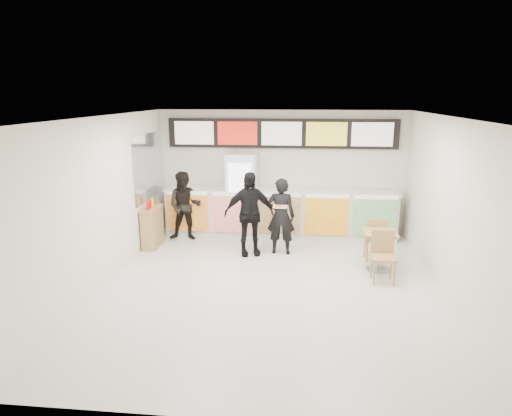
# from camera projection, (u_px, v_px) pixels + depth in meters

# --- Properties ---
(floor) EXTENTS (7.00, 7.00, 0.00)m
(floor) POSITION_uv_depth(u_px,v_px,m) (271.00, 287.00, 8.20)
(floor) COLOR beige
(floor) RESTS_ON ground
(ceiling) EXTENTS (7.00, 7.00, 0.00)m
(ceiling) POSITION_uv_depth(u_px,v_px,m) (272.00, 117.00, 7.47)
(ceiling) COLOR white
(ceiling) RESTS_ON wall_back
(wall_back) EXTENTS (6.00, 0.00, 6.00)m
(wall_back) POSITION_uv_depth(u_px,v_px,m) (281.00, 172.00, 11.21)
(wall_back) COLOR silver
(wall_back) RESTS_ON floor
(wall_left) EXTENTS (0.00, 7.00, 7.00)m
(wall_left) POSITION_uv_depth(u_px,v_px,m) (104.00, 202.00, 8.13)
(wall_left) COLOR silver
(wall_left) RESTS_ON floor
(wall_right) EXTENTS (0.00, 7.00, 7.00)m
(wall_right) POSITION_uv_depth(u_px,v_px,m) (452.00, 210.00, 7.54)
(wall_right) COLOR silver
(wall_right) RESTS_ON floor
(service_counter) EXTENTS (5.56, 0.77, 1.14)m
(service_counter) POSITION_uv_depth(u_px,v_px,m) (280.00, 213.00, 11.04)
(service_counter) COLOR silver
(service_counter) RESTS_ON floor
(menu_board) EXTENTS (5.50, 0.14, 0.70)m
(menu_board) POSITION_uv_depth(u_px,v_px,m) (282.00, 133.00, 10.90)
(menu_board) COLOR black
(menu_board) RESTS_ON wall_back
(drinks_fridge) EXTENTS (0.70, 0.67, 2.00)m
(drinks_fridge) POSITION_uv_depth(u_px,v_px,m) (242.00, 194.00, 11.05)
(drinks_fridge) COLOR white
(drinks_fridge) RESTS_ON floor
(mirror_panel) EXTENTS (0.01, 2.00, 1.50)m
(mirror_panel) POSITION_uv_depth(u_px,v_px,m) (149.00, 167.00, 10.43)
(mirror_panel) COLOR #B2B7BF
(mirror_panel) RESTS_ON wall_left
(customer_main) EXTENTS (0.62, 0.42, 1.66)m
(customer_main) POSITION_uv_depth(u_px,v_px,m) (281.00, 216.00, 9.73)
(customer_main) COLOR black
(customer_main) RESTS_ON floor
(customer_left) EXTENTS (0.83, 0.67, 1.63)m
(customer_left) POSITION_uv_depth(u_px,v_px,m) (185.00, 206.00, 10.68)
(customer_left) COLOR black
(customer_left) RESTS_ON floor
(customer_mid) EXTENTS (1.14, 0.72, 1.81)m
(customer_mid) POSITION_uv_depth(u_px,v_px,m) (249.00, 214.00, 9.65)
(customer_mid) COLOR black
(customer_mid) RESTS_ON floor
(pizza_slice) EXTENTS (0.36, 0.36, 0.02)m
(pizza_slice) POSITION_uv_depth(u_px,v_px,m) (280.00, 206.00, 9.22)
(pizza_slice) COLOR beige
(pizza_slice) RESTS_ON customer_main
(cafe_table) EXTENTS (0.64, 1.60, 0.93)m
(cafe_table) POSITION_uv_depth(u_px,v_px,m) (380.00, 244.00, 8.84)
(cafe_table) COLOR tan
(cafe_table) RESTS_ON floor
(condiment_ledge) EXTENTS (0.33, 0.81, 1.08)m
(condiment_ledge) POSITION_uv_depth(u_px,v_px,m) (152.00, 227.00, 10.27)
(condiment_ledge) COLOR tan
(condiment_ledge) RESTS_ON floor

